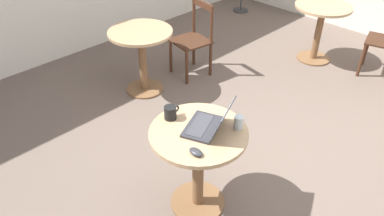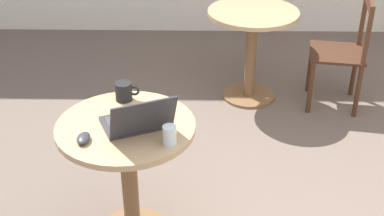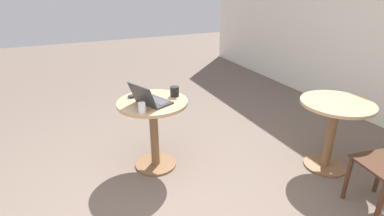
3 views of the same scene
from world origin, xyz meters
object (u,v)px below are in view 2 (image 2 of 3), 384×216
at_px(laptop, 138,120).
at_px(mouse, 84,138).
at_px(drinking_glass, 170,135).
at_px(chair_far_right, 343,53).
at_px(cafe_table_far, 252,36).
at_px(cafe_table_near, 128,158).
at_px(mug, 124,91).

bearing_deg(laptop, mouse, -154.63).
relative_size(mouse, drinking_glass, 1.09).
height_order(chair_far_right, laptop, laptop).
bearing_deg(cafe_table_far, laptop, -112.72).
distance_m(cafe_table_near, mouse, 0.31).
relative_size(cafe_table_far, laptop, 1.81).
bearing_deg(drinking_glass, cafe_table_far, 73.34).
distance_m(laptop, mouse, 0.26).
xyz_separation_m(chair_far_right, mouse, (-1.57, -1.61, 0.30)).
xyz_separation_m(chair_far_right, drinking_glass, (-1.18, -1.63, 0.33)).
relative_size(cafe_table_near, chair_far_right, 0.83).
bearing_deg(cafe_table_far, chair_far_right, -9.19).
xyz_separation_m(cafe_table_far, laptop, (-0.67, -1.61, 0.24)).
bearing_deg(mouse, drinking_glass, -2.00).
xyz_separation_m(cafe_table_near, drinking_glass, (0.22, -0.16, 0.24)).
relative_size(mug, drinking_glass, 1.36).
xyz_separation_m(mug, drinking_glass, (0.25, -0.40, -0.00)).
height_order(cafe_table_near, laptop, laptop).
height_order(mouse, drinking_glass, drinking_glass).
bearing_deg(cafe_table_near, mug, 98.00).
distance_m(mug, drinking_glass, 0.47).
relative_size(laptop, mug, 3.14).
height_order(cafe_table_near, cafe_table_far, same).
xyz_separation_m(mouse, mug, (0.14, 0.39, 0.03)).
height_order(chair_far_right, mug, chair_far_right).
bearing_deg(cafe_table_near, drinking_glass, -36.00).
xyz_separation_m(cafe_table_far, drinking_glass, (-0.52, -1.73, 0.24)).
relative_size(chair_far_right, mouse, 8.53).
xyz_separation_m(laptop, mouse, (-0.24, -0.11, -0.03)).
relative_size(chair_far_right, laptop, 2.18).
distance_m(cafe_table_near, mug, 0.35).
bearing_deg(cafe_table_near, laptop, -27.89).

